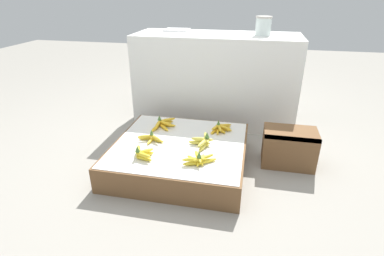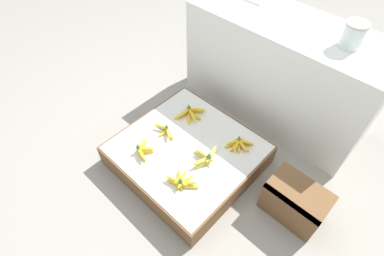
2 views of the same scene
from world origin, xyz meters
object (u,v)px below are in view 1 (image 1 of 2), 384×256
at_px(banana_bunch_middle_midleft, 204,141).
at_px(banana_bunch_back_midleft, 220,128).
at_px(banana_bunch_front_midleft, 199,160).
at_px(wooden_crate, 289,147).
at_px(banana_bunch_back_left, 163,124).
at_px(banana_bunch_front_left, 142,153).
at_px(glass_jar, 263,26).
at_px(foam_tray_white, 177,30).
at_px(banana_bunch_middle_left, 151,138).

relative_size(banana_bunch_middle_midleft, banana_bunch_back_midleft, 1.35).
bearing_deg(banana_bunch_front_midleft, banana_bunch_middle_midleft, 92.40).
bearing_deg(banana_bunch_middle_midleft, wooden_crate, 16.47).
height_order(banana_bunch_front_midleft, banana_bunch_back_left, banana_bunch_front_midleft).
height_order(banana_bunch_front_midleft, banana_bunch_middle_midleft, banana_bunch_middle_midleft).
bearing_deg(banana_bunch_back_midleft, wooden_crate, -8.34).
xyz_separation_m(banana_bunch_front_left, banana_bunch_front_midleft, (0.38, 0.01, -0.00)).
bearing_deg(banana_bunch_back_left, glass_jar, 42.30).
bearing_deg(wooden_crate, foam_tray_white, 141.20).
relative_size(wooden_crate, banana_bunch_middle_midleft, 1.57).
bearing_deg(banana_bunch_back_left, banana_bunch_middle_left, -93.00).
distance_m(banana_bunch_middle_left, banana_bunch_middle_midleft, 0.39).
bearing_deg(banana_bunch_middle_midleft, glass_jar, 68.59).
bearing_deg(banana_bunch_front_left, wooden_crate, 23.89).
relative_size(wooden_crate, banana_bunch_front_left, 2.49).
height_order(wooden_crate, banana_bunch_front_left, banana_bunch_front_left).
distance_m(wooden_crate, banana_bunch_middle_midleft, 0.64).
bearing_deg(banana_bunch_back_midleft, glass_jar, 67.50).
height_order(banana_bunch_front_left, foam_tray_white, foam_tray_white).
relative_size(wooden_crate, foam_tray_white, 1.65).
relative_size(banana_bunch_back_midleft, foam_tray_white, 0.78).
height_order(banana_bunch_middle_left, foam_tray_white, foam_tray_white).
bearing_deg(banana_bunch_back_left, banana_bunch_back_midleft, 2.71).
bearing_deg(banana_bunch_front_midleft, banana_bunch_back_left, 128.69).
xyz_separation_m(banana_bunch_front_midleft, glass_jar, (0.34, 1.15, 0.70)).
height_order(wooden_crate, foam_tray_white, foam_tray_white).
bearing_deg(banana_bunch_front_left, banana_bunch_front_midleft, 0.93).
xyz_separation_m(wooden_crate, glass_jar, (-0.26, 0.72, 0.78)).
bearing_deg(foam_tray_white, banana_bunch_back_midleft, -55.25).
distance_m(banana_bunch_front_left, banana_bunch_middle_left, 0.24).
relative_size(banana_bunch_front_midleft, banana_bunch_back_midleft, 1.22).
xyz_separation_m(banana_bunch_front_left, banana_bunch_middle_left, (-0.02, 0.24, -0.01)).
bearing_deg(banana_bunch_back_midleft, banana_bunch_front_midleft, -98.58).
distance_m(banana_bunch_middle_midleft, banana_bunch_back_left, 0.44).
distance_m(banana_bunch_middle_left, glass_jar, 1.38).
relative_size(banana_bunch_back_left, foam_tray_white, 1.05).
bearing_deg(banana_bunch_middle_midleft, foam_tray_white, 113.64).
height_order(glass_jar, foam_tray_white, glass_jar).
height_order(banana_bunch_front_left, banana_bunch_middle_left, banana_bunch_front_left).
height_order(banana_bunch_back_midleft, glass_jar, glass_jar).
bearing_deg(foam_tray_white, banana_bunch_middle_left, -86.59).
height_order(banana_bunch_front_midleft, banana_bunch_middle_left, banana_bunch_front_midleft).
xyz_separation_m(banana_bunch_middle_midleft, banana_bunch_back_left, (-0.38, 0.24, -0.01)).
bearing_deg(wooden_crate, banana_bunch_middle_midleft, -163.53).
xyz_separation_m(banana_bunch_middle_midleft, banana_bunch_back_midleft, (0.09, 0.26, -0.01)).
distance_m(banana_bunch_front_midleft, banana_bunch_middle_left, 0.46).
relative_size(banana_bunch_front_midleft, glass_jar, 1.38).
bearing_deg(banana_bunch_front_left, banana_bunch_back_midleft, 48.11).
relative_size(wooden_crate, banana_bunch_back_left, 1.57).
distance_m(wooden_crate, banana_bunch_middle_left, 1.02).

